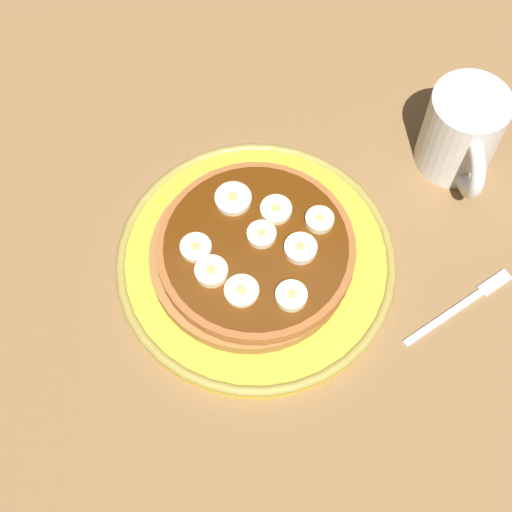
% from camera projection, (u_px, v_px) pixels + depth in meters
% --- Properties ---
extents(ground_plane, '(1.40, 1.40, 0.03)m').
position_uv_depth(ground_plane, '(256.00, 272.00, 0.78)').
color(ground_plane, olive).
extents(plate, '(0.27, 0.27, 0.02)m').
position_uv_depth(plate, '(256.00, 262.00, 0.76)').
color(plate, yellow).
rests_on(plate, ground_plane).
extents(pancake_stack, '(0.19, 0.19, 0.03)m').
position_uv_depth(pancake_stack, '(251.00, 250.00, 0.74)').
color(pancake_stack, '#A26D37').
rests_on(pancake_stack, plate).
extents(banana_slice_0, '(0.03, 0.03, 0.01)m').
position_uv_depth(banana_slice_0, '(261.00, 235.00, 0.73)').
color(banana_slice_0, beige).
rests_on(banana_slice_0, pancake_stack).
extents(banana_slice_1, '(0.04, 0.04, 0.01)m').
position_uv_depth(banana_slice_1, '(233.00, 199.00, 0.74)').
color(banana_slice_1, '#EAECC3').
rests_on(banana_slice_1, pancake_stack).
extents(banana_slice_2, '(0.03, 0.03, 0.01)m').
position_uv_depth(banana_slice_2, '(196.00, 246.00, 0.72)').
color(banana_slice_2, '#ECEAB9').
rests_on(banana_slice_2, pancake_stack).
extents(banana_slice_3, '(0.03, 0.03, 0.01)m').
position_uv_depth(banana_slice_3, '(301.00, 249.00, 0.72)').
color(banana_slice_3, '#F9E6C4').
rests_on(banana_slice_3, pancake_stack).
extents(banana_slice_4, '(0.03, 0.03, 0.01)m').
position_uv_depth(banana_slice_4, '(242.00, 291.00, 0.70)').
color(banana_slice_4, '#FDF4B9').
rests_on(banana_slice_4, pancake_stack).
extents(banana_slice_5, '(0.03, 0.03, 0.01)m').
position_uv_depth(banana_slice_5, '(276.00, 210.00, 0.74)').
color(banana_slice_5, '#ECF1BA').
rests_on(banana_slice_5, pancake_stack).
extents(banana_slice_6, '(0.03, 0.03, 0.01)m').
position_uv_depth(banana_slice_6, '(211.00, 272.00, 0.71)').
color(banana_slice_6, '#FCE7B2').
rests_on(banana_slice_6, pancake_stack).
extents(banana_slice_7, '(0.03, 0.03, 0.01)m').
position_uv_depth(banana_slice_7, '(291.00, 296.00, 0.70)').
color(banana_slice_7, '#F0F4B6').
rests_on(banana_slice_7, pancake_stack).
extents(banana_slice_8, '(0.03, 0.03, 0.01)m').
position_uv_depth(banana_slice_8, '(319.00, 220.00, 0.73)').
color(banana_slice_8, beige).
rests_on(banana_slice_8, pancake_stack).
extents(coffee_mug, '(0.11, 0.08, 0.10)m').
position_uv_depth(coffee_mug, '(463.00, 133.00, 0.78)').
color(coffee_mug, white).
rests_on(coffee_mug, ground_plane).
extents(fork, '(0.07, 0.12, 0.01)m').
position_uv_depth(fork, '(465.00, 303.00, 0.74)').
color(fork, silver).
rests_on(fork, ground_plane).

